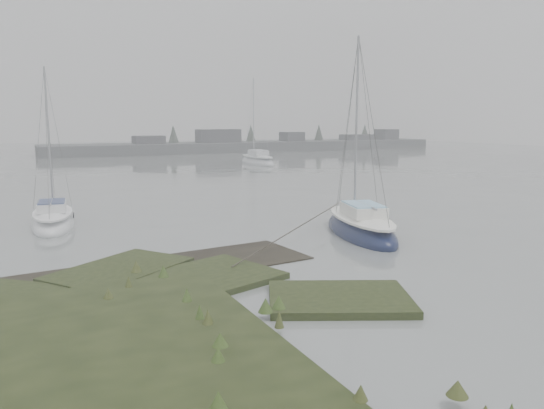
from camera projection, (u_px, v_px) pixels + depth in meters
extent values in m
plane|color=slate|center=(112.00, 181.00, 40.15)|extent=(160.00, 160.00, 0.00)
cube|color=#4C4F51|center=(254.00, 147.00, 79.72)|extent=(60.00, 8.00, 1.60)
cube|color=#424247|center=(149.00, 144.00, 71.78)|extent=(4.00, 3.00, 2.20)
cube|color=#424247|center=(218.00, 140.00, 76.05)|extent=(6.00, 3.00, 3.00)
cube|color=#424247|center=(292.00, 140.00, 81.28)|extent=(3.00, 3.00, 2.50)
cube|color=#424247|center=(357.00, 141.00, 86.51)|extent=(5.00, 3.00, 2.00)
cube|color=#424247|center=(386.00, 138.00, 89.05)|extent=(3.00, 3.00, 2.80)
cone|color=#384238|center=(173.00, 137.00, 75.17)|extent=(2.00, 2.00, 3.50)
cone|color=#384238|center=(251.00, 136.00, 80.36)|extent=(2.00, 2.00, 3.50)
cone|color=#384238|center=(319.00, 135.00, 85.55)|extent=(2.00, 2.00, 3.50)
cone|color=#384238|center=(365.00, 135.00, 89.45)|extent=(2.00, 2.00, 3.50)
ellipsoid|color=#101735|center=(360.00, 232.00, 21.15)|extent=(3.45, 6.27, 1.45)
ellipsoid|color=white|center=(361.00, 218.00, 21.06)|extent=(2.87, 5.43, 0.41)
cube|color=white|center=(363.00, 210.00, 20.75)|extent=(1.77, 2.31, 0.43)
cube|color=#91C4E4|center=(363.00, 204.00, 20.72)|extent=(1.64, 2.12, 0.07)
cylinder|color=#939399|center=(356.00, 124.00, 21.22)|extent=(0.09, 0.09, 6.82)
cylinder|color=#939399|center=(365.00, 205.00, 20.55)|extent=(0.70, 2.32, 0.08)
ellipsoid|color=silver|center=(53.00, 224.00, 22.87)|extent=(2.26, 5.35, 1.26)
ellipsoid|color=silver|center=(53.00, 213.00, 22.79)|extent=(1.85, 4.65, 0.36)
cube|color=silver|center=(52.00, 206.00, 22.53)|extent=(1.30, 1.89, 0.37)
cube|color=navy|center=(52.00, 201.00, 22.50)|extent=(1.21, 1.74, 0.06)
cylinder|color=#939399|center=(49.00, 137.00, 22.91)|extent=(0.08, 0.08, 5.94)
cylinder|color=#939399|center=(51.00, 202.00, 22.36)|extent=(0.29, 2.07, 0.07)
ellipsoid|color=silver|center=(257.00, 163.00, 55.81)|extent=(2.33, 6.83, 1.65)
ellipsoid|color=silver|center=(257.00, 157.00, 55.71)|extent=(1.87, 5.95, 0.47)
cube|color=silver|center=(258.00, 153.00, 55.38)|extent=(1.49, 2.35, 0.49)
cube|color=silver|center=(258.00, 150.00, 55.34)|extent=(1.39, 2.15, 0.08)
cylinder|color=#939399|center=(254.00, 116.00, 55.83)|extent=(0.11, 0.11, 7.77)
cylinder|color=#939399|center=(259.00, 150.00, 55.17)|extent=(0.13, 2.72, 0.09)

